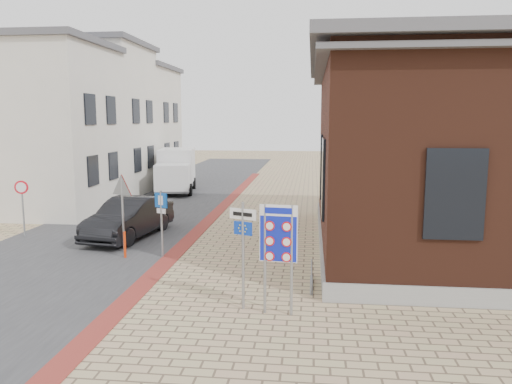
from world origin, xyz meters
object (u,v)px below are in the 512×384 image
at_px(parking_sign, 161,213).
at_px(box_truck, 176,170).
at_px(border_sign, 278,236).
at_px(essen_sign, 243,238).
at_px(bollard, 125,245).
at_px(sedan, 129,218).

bearing_deg(parking_sign, box_truck, 127.00).
relative_size(box_truck, border_sign, 2.05).
distance_m(essen_sign, parking_sign, 5.35).
bearing_deg(box_truck, bollard, -90.40).
bearing_deg(parking_sign, sedan, 152.38).
height_order(border_sign, bollard, border_sign).
height_order(essen_sign, bollard, essen_sign).
bearing_deg(border_sign, essen_sign, 171.84).
relative_size(border_sign, bollard, 2.93).
xyz_separation_m(box_truck, parking_sign, (3.53, -14.55, 0.13)).
xyz_separation_m(box_truck, bollard, (2.33, -14.79, -0.93)).
bearing_deg(essen_sign, parking_sign, 150.12).
bearing_deg(essen_sign, border_sign, 7.15).
height_order(box_truck, essen_sign, box_truck).
bearing_deg(sedan, parking_sign, -41.94).
relative_size(sedan, bollard, 5.22).
bearing_deg(border_sign, parking_sign, 139.86).
distance_m(box_truck, bollard, 15.00).
distance_m(box_truck, essen_sign, 19.96).
bearing_deg(sedan, essen_sign, -42.46).
xyz_separation_m(box_truck, essen_sign, (6.83, -18.75, 0.37)).
xyz_separation_m(sedan, bollard, (0.90, -2.84, -0.32)).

